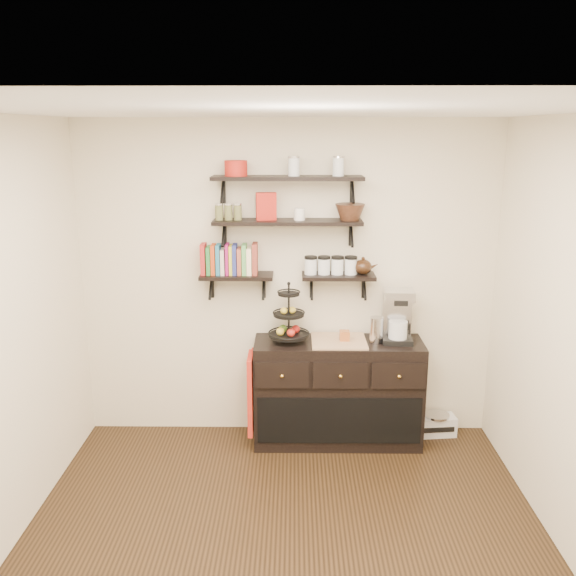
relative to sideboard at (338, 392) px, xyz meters
The scene contains 21 objects.
floor 1.64m from the sideboard, 105.72° to the right, with size 3.50×3.50×0.00m, color black.
ceiling 2.74m from the sideboard, 105.72° to the right, with size 3.50×3.50×0.02m, color white.
back_wall 1.02m from the sideboard, 151.14° to the left, with size 3.50×0.02×2.70m, color beige.
shelf_top 1.83m from the sideboard, 166.34° to the left, with size 1.20×0.27×0.23m.
shelf_mid 1.50m from the sideboard, 166.34° to the left, with size 1.20×0.27×0.23m.
shelf_low_left 1.30m from the sideboard, behind, with size 0.60×0.25×0.23m.
shelf_low_right 0.98m from the sideboard, 93.18° to the left, with size 0.60×0.25×0.23m.
cookbooks 1.44m from the sideboard, behind, with size 0.43×0.15×0.26m.
glass_canisters 1.07m from the sideboard, 121.86° to the left, with size 0.43×0.10×0.13m.
sideboard is the anchor object (origin of this frame).
fruit_stand 0.74m from the sideboard, behind, with size 0.33×0.33×0.49m.
candle 0.51m from the sideboard, ahead, with size 0.08×0.08×0.08m, color #9D5224.
coffee_maker 0.82m from the sideboard, ahead, with size 0.26×0.25×0.45m.
thermal_carafe 0.64m from the sideboard, ahead, with size 0.11×0.11×0.22m, color silver.
apron 0.74m from the sideboard, behind, with size 0.04×0.29×0.67m, color #AB2912.
radio 0.96m from the sideboard, ahead, with size 0.34×0.24×0.20m.
recipe_box 1.67m from the sideboard, behind, with size 0.16×0.06×0.22m, color #A91D13.
walnut_bowl 1.52m from the sideboard, 53.70° to the left, with size 0.24×0.24×0.13m, color black, non-canonical shape.
ramekins 1.53m from the sideboard, 163.17° to the left, with size 0.09×0.09×0.10m, color white.
teapot 1.09m from the sideboard, 30.74° to the left, with size 0.20×0.15×0.15m, color black, non-canonical shape.
red_pot 2.04m from the sideboard, behind, with size 0.18×0.18×0.12m, color #A91D13.
Camera 1 is at (0.05, -3.26, 2.60)m, focal length 38.00 mm.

